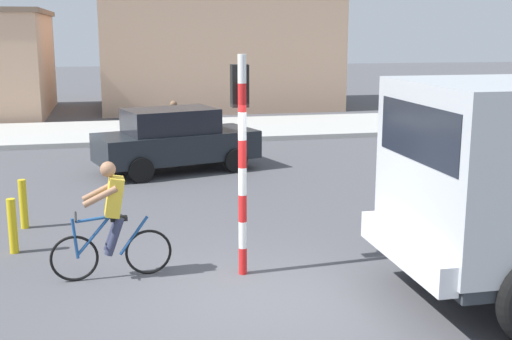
# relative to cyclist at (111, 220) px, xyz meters

# --- Properties ---
(ground_plane) EXTENTS (120.00, 120.00, 0.00)m
(ground_plane) POSITION_rel_cyclist_xyz_m (1.78, -1.11, -0.86)
(ground_plane) COLOR #4C4C51
(sidewalk_far) EXTENTS (80.00, 5.00, 0.16)m
(sidewalk_far) POSITION_rel_cyclist_xyz_m (1.78, 13.75, -0.78)
(sidewalk_far) COLOR #ADADA8
(sidewalk_far) RESTS_ON ground
(cyclist) EXTENTS (1.73, 0.50, 1.72)m
(cyclist) POSITION_rel_cyclist_xyz_m (0.00, 0.00, 0.00)
(cyclist) COLOR black
(cyclist) RESTS_ON ground
(traffic_light_pole) EXTENTS (0.24, 0.43, 3.20)m
(traffic_light_pole) POSITION_rel_cyclist_xyz_m (1.86, -0.18, 1.20)
(traffic_light_pole) COLOR red
(traffic_light_pole) RESTS_ON ground
(car_red_near) EXTENTS (4.31, 2.71, 1.60)m
(car_red_near) POSITION_rel_cyclist_xyz_m (1.61, 7.26, -0.05)
(car_red_near) COLOR #1E2328
(car_red_near) RESTS_ON ground
(pedestrian_near_kerb) EXTENTS (0.34, 0.22, 1.62)m
(pedestrian_near_kerb) POSITION_rel_cyclist_xyz_m (1.76, 8.97, -0.02)
(pedestrian_near_kerb) COLOR #2D334C
(pedestrian_near_kerb) RESTS_ON ground
(bollard_near) EXTENTS (0.14, 0.14, 0.90)m
(bollard_near) POSITION_rel_cyclist_xyz_m (-1.56, 1.45, -0.41)
(bollard_near) COLOR gold
(bollard_near) RESTS_ON ground
(bollard_far) EXTENTS (0.14, 0.14, 0.90)m
(bollard_far) POSITION_rel_cyclist_xyz_m (-1.56, 2.85, -0.41)
(bollard_far) COLOR gold
(bollard_far) RESTS_ON ground
(building_mid_block) EXTENTS (10.71, 6.63, 6.15)m
(building_mid_block) POSITION_rel_cyclist_xyz_m (4.94, 21.49, 2.21)
(building_mid_block) COLOR tan
(building_mid_block) RESTS_ON ground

